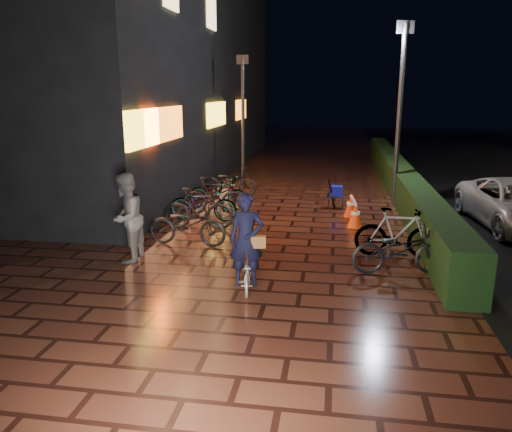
% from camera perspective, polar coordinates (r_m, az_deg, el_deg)
% --- Properties ---
extents(ground, '(80.00, 80.00, 0.00)m').
position_cam_1_polar(ground, '(10.53, 2.66, -5.15)').
color(ground, '#381911').
rests_on(ground, ground).
extents(hedge, '(0.70, 20.00, 1.00)m').
position_cam_1_polar(hedge, '(18.26, 15.95, 4.22)').
color(hedge, black).
rests_on(hedge, ground).
extents(bystander_person, '(0.72, 0.92, 1.87)m').
position_cam_1_polar(bystander_person, '(10.60, -14.62, -0.21)').
color(bystander_person, '#5F5F62').
rests_on(bystander_person, ground).
extents(storefront_block, '(12.09, 22.00, 9.00)m').
position_cam_1_polar(storefront_block, '(23.88, -17.97, 15.95)').
color(storefront_block, black).
rests_on(storefront_block, ground).
extents(lamp_post_hedge, '(0.51, 0.24, 5.43)m').
position_cam_1_polar(lamp_post_hedge, '(15.80, 16.12, 11.82)').
color(lamp_post_hedge, black).
rests_on(lamp_post_hedge, ground).
extents(lamp_post_sf, '(0.45, 0.14, 4.69)m').
position_cam_1_polar(lamp_post_sf, '(18.35, -1.49, 11.35)').
color(lamp_post_sf, black).
rests_on(lamp_post_sf, ground).
extents(cyclist, '(0.68, 1.30, 1.78)m').
position_cam_1_polar(cyclist, '(8.84, -1.08, -4.42)').
color(cyclist, silver).
rests_on(cyclist, ground).
extents(traffic_barrier, '(0.48, 1.54, 0.62)m').
position_cam_1_polar(traffic_barrier, '(13.81, 11.03, 0.62)').
color(traffic_barrier, '#FF450D').
rests_on(traffic_barrier, ground).
extents(cart_assembly, '(0.53, 0.54, 0.99)m').
position_cam_1_polar(cart_assembly, '(15.25, 9.08, 2.73)').
color(cart_assembly, black).
rests_on(cart_assembly, ground).
extents(parked_bikes_storefront, '(2.10, 6.24, 1.08)m').
position_cam_1_polar(parked_bikes_storefront, '(14.07, -5.25, 1.89)').
color(parked_bikes_storefront, black).
rests_on(parked_bikes_storefront, ground).
extents(parked_bikes_hedge, '(1.94, 1.77, 1.08)m').
position_cam_1_polar(parked_bikes_hedge, '(10.50, 16.00, -2.82)').
color(parked_bikes_hedge, black).
rests_on(parked_bikes_hedge, ground).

